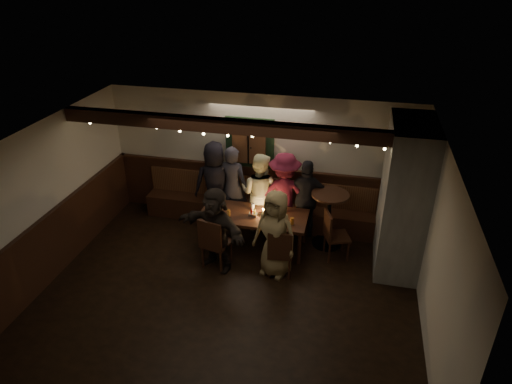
% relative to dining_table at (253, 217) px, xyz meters
% --- Properties ---
extents(room, '(6.02, 5.01, 2.62)m').
position_rel_dining_table_xyz_m(room, '(0.95, 0.02, 0.44)').
color(room, black).
rests_on(room, ground).
extents(dining_table, '(1.94, 0.83, 0.84)m').
position_rel_dining_table_xyz_m(dining_table, '(0.00, 0.00, 0.00)').
color(dining_table, black).
rests_on(dining_table, ground).
extents(chair_near_left, '(0.53, 0.53, 0.98)m').
position_rel_dining_table_xyz_m(chair_near_left, '(-0.52, -0.78, -0.08)').
color(chair_near_left, black).
rests_on(chair_near_left, ground).
extents(chair_near_right, '(0.44, 0.44, 0.90)m').
position_rel_dining_table_xyz_m(chair_near_right, '(0.63, -0.75, -0.13)').
color(chair_near_right, black).
rests_on(chair_near_right, ground).
extents(chair_end, '(0.53, 0.53, 0.92)m').
position_rel_dining_table_xyz_m(chair_end, '(1.44, -0.01, -0.11)').
color(chair_end, black).
rests_on(chair_end, ground).
extents(high_top, '(0.67, 0.67, 1.07)m').
position_rel_dining_table_xyz_m(high_top, '(1.32, 0.40, 0.04)').
color(high_top, black).
rests_on(high_top, ground).
extents(person_a, '(0.98, 0.84, 1.70)m').
position_rel_dining_table_xyz_m(person_a, '(-0.95, 0.77, 0.22)').
color(person_a, black).
rests_on(person_a, ground).
extents(person_b, '(0.63, 0.44, 1.67)m').
position_rel_dining_table_xyz_m(person_b, '(-0.60, 0.75, 0.20)').
color(person_b, '#2E2C36').
rests_on(person_b, ground).
extents(person_c, '(0.88, 0.74, 1.61)m').
position_rel_dining_table_xyz_m(person_c, '(-0.03, 0.65, 0.17)').
color(person_c, beige).
rests_on(person_c, ground).
extents(person_d, '(1.16, 0.78, 1.66)m').
position_rel_dining_table_xyz_m(person_d, '(0.45, 0.64, 0.20)').
color(person_d, maroon).
rests_on(person_d, ground).
extents(person_e, '(0.94, 0.44, 1.56)m').
position_rel_dining_table_xyz_m(person_e, '(0.88, 0.63, 0.15)').
color(person_e, black).
rests_on(person_e, ground).
extents(person_f, '(1.47, 0.98, 1.52)m').
position_rel_dining_table_xyz_m(person_f, '(-0.49, -0.72, 0.12)').
color(person_f, black).
rests_on(person_f, ground).
extents(person_g, '(0.87, 0.69, 1.56)m').
position_rel_dining_table_xyz_m(person_g, '(0.53, -0.67, 0.14)').
color(person_g, '#947D4F').
rests_on(person_g, ground).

